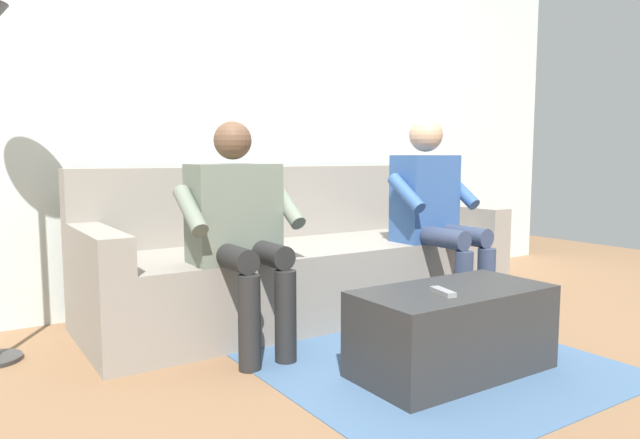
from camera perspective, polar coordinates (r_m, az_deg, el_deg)
name	(u,v)px	position (r m, az deg, el deg)	size (l,w,h in m)	color
ground_plane	(382,343)	(2.97, 6.08, -11.99)	(8.00, 8.00, 0.00)	#846042
back_wall	(259,89)	(3.93, -5.98, 12.68)	(5.64, 0.06, 2.74)	silver
couch	(305,264)	(3.48, -1.52, -4.38)	(2.56, 0.85, 0.86)	gray
coffee_table	(452,331)	(2.59, 12.88, -10.62)	(0.86, 0.44, 0.37)	#2D2D2D
person_left_seated	(434,206)	(3.47, 11.13, 1.33)	(0.51, 0.57, 1.15)	#335693
person_right_seated	(239,223)	(2.77, -7.93, -0.33)	(0.57, 0.50, 1.09)	slate
remote_gray	(443,292)	(2.42, 11.99, -6.98)	(0.14, 0.04, 0.02)	gray
floor_rug	(426,361)	(2.75, 10.43, -13.54)	(1.45, 1.46, 0.01)	#426084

